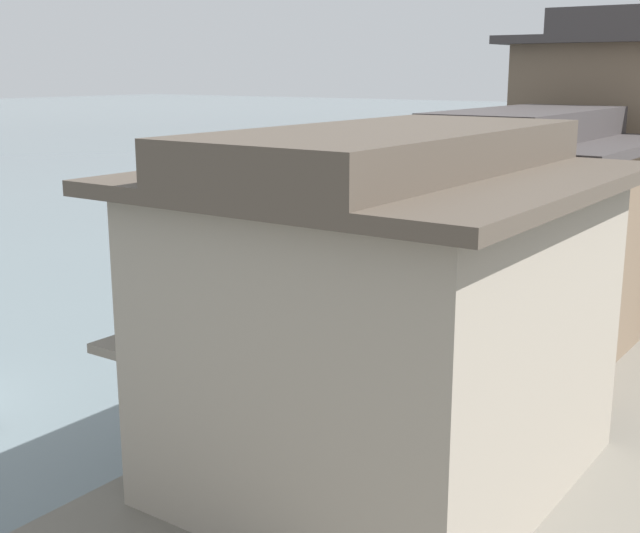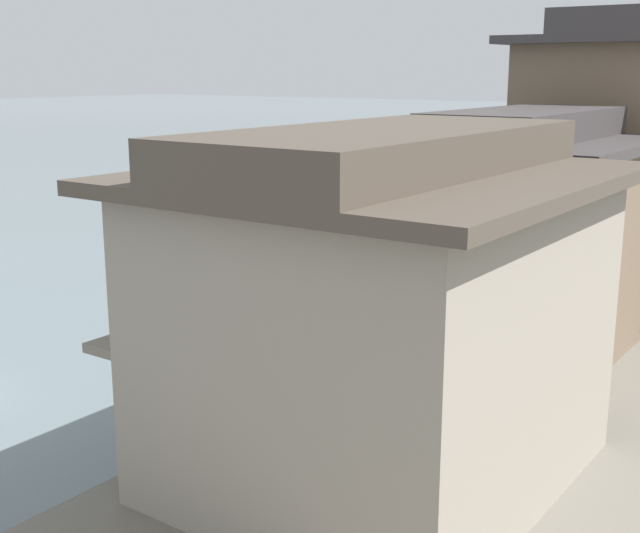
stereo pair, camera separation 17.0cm
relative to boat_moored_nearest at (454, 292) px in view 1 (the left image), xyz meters
The scene contains 10 objects.
boat_moored_nearest is the anchor object (origin of this frame).
boat_moored_second 32.87m from the boat_moored_nearest, 102.75° to the left, with size 5.46×3.46×0.53m.
boat_moored_third 19.55m from the boat_moored_nearest, 89.15° to the left, with size 1.16×3.76×0.53m.
boat_moored_far 22.56m from the boat_moored_nearest, 105.15° to the left, with size 1.66×5.36×0.43m.
boat_midriver_upstream 11.88m from the boat_moored_nearest, 89.10° to the right, with size 1.40×3.70×0.63m.
boat_upstream_distant 13.38m from the boat_moored_nearest, 91.13° to the left, with size 1.40×5.44×0.67m.
boat_crossing_west 41.60m from the boat_moored_nearest, 96.78° to the left, with size 5.55×2.20×0.82m.
house_waterfront_nearest 16.24m from the boat_moored_nearest, 68.35° to the right, with size 7.05×7.92×6.14m.
house_waterfront_second 9.56m from the boat_moored_nearest, 53.68° to the right, with size 5.81×6.55×6.14m.
house_waterfront_tall 7.68m from the boat_moored_nearest, ahead, with size 6.95×8.06×8.74m.
Camera 1 is at (18.74, -9.49, 7.93)m, focal length 47.00 mm.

